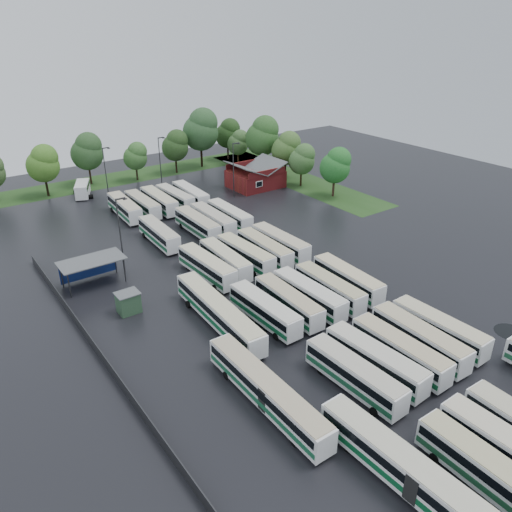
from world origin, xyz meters
TOP-DOWN VIEW (x-y plane):
  - ground at (0.00, 0.00)m, footprint 160.00×160.00m
  - brick_building at (24.00, 42.77)m, footprint 10.07×8.60m
  - wash_shed at (-17.20, 22.02)m, footprint 8.20×4.20m
  - utility_hut at (-16.20, 12.60)m, footprint 2.70×2.20m
  - grass_strip_north at (2.00, 64.80)m, footprint 80.00×10.00m
  - grass_strip_east at (34.00, 42.80)m, footprint 10.00×50.00m
  - west_fence at (-22.20, 8.00)m, footprint 0.10×50.00m
  - bus_r0c0 at (-4.35, -25.98)m, footprint 2.47×10.89m
  - bus_r0c1 at (-1.31, -26.12)m, footprint 2.49×11.24m
  - bus_r1c0 at (-4.36, -12.65)m, footprint 2.60×11.01m
  - bus_r1c1 at (-1.15, -12.32)m, footprint 2.93×11.23m
  - bus_r1c2 at (2.04, -12.65)m, footprint 2.40×11.06m
  - bus_r1c3 at (5.31, -12.52)m, footprint 2.79×11.38m
  - bus_r1c4 at (8.57, -12.54)m, footprint 2.54×10.97m
  - bus_r2c0 at (-4.40, 1.41)m, footprint 2.51×10.87m
  - bus_r2c1 at (-1.05, 1.23)m, footprint 2.66×10.85m
  - bus_r2c2 at (1.97, 1.05)m, footprint 2.53×11.03m
  - bus_r2c3 at (5.16, 0.86)m, footprint 2.55×10.82m
  - bus_r2c4 at (8.58, 1.11)m, footprint 2.89×11.13m
  - bus_r3c0 at (-4.21, 14.58)m, footprint 2.75×11.19m
  - bus_r3c1 at (-1.09, 14.96)m, footprint 2.74×10.83m
  - bus_r3c2 at (2.14, 14.75)m, footprint 2.74×11.08m
  - bus_r3c3 at (5.38, 14.63)m, footprint 2.59×11.05m
  - bus_r3c4 at (8.46, 14.89)m, footprint 2.50×11.20m
  - bus_r4c0 at (-4.55, 28.43)m, footprint 2.72×10.99m
  - bus_r4c2 at (2.15, 28.36)m, footprint 2.54×11.28m
  - bus_r4c3 at (5.12, 28.51)m, footprint 2.65×11.35m
  - bus_r4c4 at (8.48, 28.67)m, footprint 2.56×11.09m
  - bus_r5c0 at (-4.41, 42.29)m, footprint 2.95×11.40m
  - bus_r5c1 at (-1.13, 42.08)m, footprint 2.38×10.86m
  - bus_r5c2 at (1.99, 41.90)m, footprint 2.68×11.33m
  - bus_r5c3 at (5.37, 42.29)m, footprint 2.69×10.78m
  - bus_r5c4 at (8.36, 41.78)m, footprint 2.80×11.11m
  - artic_bus_west_a at (-9.19, -23.04)m, footprint 2.81×16.61m
  - artic_bus_west_b at (-8.99, 3.96)m, footprint 3.15×16.81m
  - artic_bus_west_c at (-12.35, -9.58)m, footprint 2.43×16.08m
  - minibus at (-6.75, 57.59)m, footprint 4.60×6.66m
  - tree_north_1 at (-12.08, 61.70)m, footprint 6.14×6.14m
  - tree_north_2 at (-2.64, 64.38)m, footprint 6.51×6.51m
  - tree_north_3 at (6.31, 61.18)m, footprint 4.96×4.96m
  - tree_north_4 at (15.72, 61.23)m, footprint 5.82×5.82m
  - tree_north_5 at (22.94, 62.30)m, footprint 8.09×8.09m
  - tree_north_6 at (31.45, 64.32)m, footprint 5.96×5.96m
  - tree_east_0 at (33.07, 29.07)m, footprint 5.83×5.83m
  - tree_east_1 at (32.14, 37.75)m, footprint 5.31×5.31m
  - tree_east_2 at (33.20, 44.16)m, footprint 6.08×6.08m
  - tree_east_3 at (32.33, 51.48)m, footprint 7.43×7.43m
  - tree_east_4 at (30.79, 58.95)m, footprint 4.93×4.92m
  - lamp_post_ne at (17.05, 40.08)m, footprint 1.61×0.31m
  - lamp_post_nw at (-12.31, 23.15)m, footprint 1.61×0.31m
  - lamp_post_back_w at (-3.01, 53.52)m, footprint 1.51×0.29m
  - lamp_post_back_e at (8.78, 54.62)m, footprint 1.54×0.30m
  - puddle_0 at (0.85, -21.27)m, footprint 4.64×4.64m
  - puddle_2 at (-6.21, 2.57)m, footprint 6.17×6.17m
  - puddle_3 at (2.73, -0.28)m, footprint 4.80×4.80m
  - puddle_4 at (16.77, -16.31)m, footprint 3.52×3.52m

SIDE VIEW (x-z plane):
  - ground at x=0.00m, z-range 0.00..0.00m
  - puddle_0 at x=0.85m, z-range 0.00..0.01m
  - puddle_2 at x=-6.21m, z-range 0.00..0.01m
  - puddle_3 at x=2.73m, z-range 0.00..0.01m
  - puddle_4 at x=16.77m, z-range 0.00..0.01m
  - grass_strip_north at x=2.00m, z-range 0.00..0.01m
  - grass_strip_east at x=34.00m, z-range 0.00..0.01m
  - west_fence at x=-22.20m, z-range 0.00..1.20m
  - utility_hut at x=-16.20m, z-range 0.01..2.63m
  - minibus at x=-6.75m, z-range 0.15..2.88m
  - bus_r5c3 at x=5.37m, z-range 0.15..3.13m
  - bus_r3c1 at x=-1.09m, z-range 0.15..3.14m
  - bus_r2c3 at x=5.16m, z-range 0.15..3.15m
  - bus_r2c1 at x=-1.05m, z-range 0.15..3.15m
  - artic_bus_west_c at x=-12.35m, z-range 0.16..3.14m
  - bus_r2c0 at x=-4.40m, z-range 0.15..3.17m
  - bus_r5c1 at x=-1.13m, z-range 0.15..3.17m
  - bus_r0c0 at x=-4.35m, z-range 0.15..3.17m
  - bus_r4c0 at x=-4.55m, z-range 0.15..3.19m
  - bus_r1c4 at x=8.57m, z-range 0.15..3.19m
  - bus_r1c0 at x=-4.36m, z-range 0.15..3.20m
  - bus_r2c2 at x=1.97m, z-range 0.15..3.21m
  - bus_r3c3 at x=5.38m, z-range 0.15..3.21m
  - bus_r3c2 at x=2.14m, z-range 0.15..3.22m
  - bus_r5c4 at x=8.36m, z-range 0.15..3.22m
  - bus_r2c4 at x=8.58m, z-range 0.15..3.22m
  - bus_r4c4 at x=8.48m, z-range 0.15..3.23m
  - bus_r1c2 at x=2.04m, z-range 0.15..3.23m
  - bus_r3c0 at x=-4.21m, z-range 0.15..3.25m
  - bus_r1c1 at x=-1.15m, z-range 0.15..3.25m
  - artic_bus_west_a at x=-9.19m, z-range 0.17..3.24m
  - bus_r3c4 at x=8.46m, z-range 0.16..3.26m
  - bus_r0c1 at x=-1.31m, z-range 0.16..3.28m
  - artic_bus_west_b at x=-8.99m, z-range 0.17..3.27m
  - bus_r4c2 at x=2.15m, z-range 0.16..3.29m
  - bus_r5c2 at x=1.99m, z-range 0.16..3.29m
  - bus_r1c3 at x=5.31m, z-range 0.16..3.30m
  - bus_r5c0 at x=-4.41m, z-range 0.16..3.30m
  - bus_r4c3 at x=5.12m, z-range 0.16..3.30m
  - brick_building at x=24.00m, z-range -0.83..4.56m
  - wash_shed at x=-17.20m, z-range 1.20..4.78m
  - tree_east_4 at x=30.79m, z-range 1.16..9.31m
  - tree_north_3 at x=6.31m, z-range 1.18..9.40m
  - tree_east_1 at x=32.14m, z-range 1.26..10.06m
  - lamp_post_back_w at x=-3.01m, z-range 0.79..10.61m
  - lamp_post_back_e at x=8.78m, z-range 0.81..10.79m
  - lamp_post_nw at x=-12.31m, z-range 0.84..11.29m
  - lamp_post_ne at x=17.05m, z-range 0.85..11.33m
  - tree_north_4 at x=15.72m, z-range 1.38..11.03m
  - tree_east_0 at x=33.07m, z-range 1.38..11.03m
  - tree_north_6 at x=31.45m, z-range 1.41..11.28m
  - tree_east_2 at x=33.20m, z-range 1.44..11.51m
  - tree_north_1 at x=-12.08m, z-range 1.46..11.63m
  - tree_north_2 at x=-2.64m, z-range 1.55..12.33m
  - tree_east_3 at x=32.33m, z-range 1.77..14.08m
  - tree_north_5 at x=22.94m, z-range 1.92..15.33m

